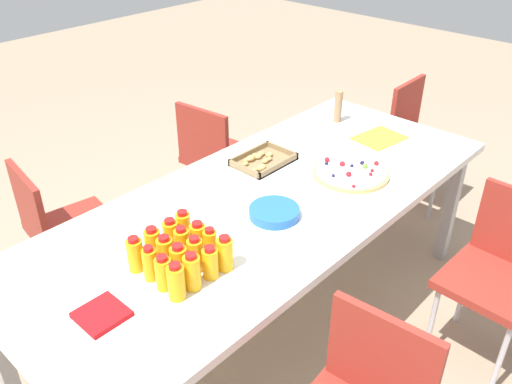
% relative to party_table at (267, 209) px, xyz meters
% --- Properties ---
extents(ground_plane, '(12.00, 12.00, 0.00)m').
position_rel_party_table_xyz_m(ground_plane, '(0.00, 0.00, -0.69)').
color(ground_plane, gray).
extents(party_table, '(2.40, 0.98, 0.75)m').
position_rel_party_table_xyz_m(party_table, '(0.00, 0.00, 0.00)').
color(party_table, white).
rests_on(party_table, ground_plane).
extents(chair_end, '(0.41, 0.41, 0.83)m').
position_rel_party_table_xyz_m(chair_end, '(1.60, 0.07, -0.19)').
color(chair_end, maroon).
rests_on(chair_end, ground_plane).
extents(chair_near_right, '(0.41, 0.41, 0.83)m').
position_rel_party_table_xyz_m(chair_near_right, '(0.58, -0.88, -0.19)').
color(chair_near_right, maroon).
rests_on(chair_near_right, ground_plane).
extents(chair_far_right, '(0.44, 0.44, 0.83)m').
position_rel_party_table_xyz_m(chair_far_right, '(0.48, 0.84, -0.19)').
color(chair_far_right, maroon).
rests_on(chair_far_right, ground_plane).
extents(chair_far_left, '(0.45, 0.45, 0.83)m').
position_rel_party_table_xyz_m(chair_far_left, '(-0.58, 0.85, -0.19)').
color(chair_far_left, maroon).
rests_on(chair_far_left, ground_plane).
extents(juice_bottle_0, '(0.06, 0.06, 0.14)m').
position_rel_party_table_xyz_m(juice_bottle_0, '(-0.69, -0.20, 0.12)').
color(juice_bottle_0, '#FAAD14').
rests_on(juice_bottle_0, party_table).
extents(juice_bottle_1, '(0.06, 0.06, 0.15)m').
position_rel_party_table_xyz_m(juice_bottle_1, '(-0.62, -0.20, 0.13)').
color(juice_bottle_1, '#F9AE14').
rests_on(juice_bottle_1, party_table).
extents(juice_bottle_2, '(0.06, 0.06, 0.13)m').
position_rel_party_table_xyz_m(juice_bottle_2, '(-0.53, -0.21, 0.12)').
color(juice_bottle_2, '#FAAD14').
rests_on(juice_bottle_2, party_table).
extents(juice_bottle_3, '(0.06, 0.06, 0.14)m').
position_rel_party_table_xyz_m(juice_bottle_3, '(-0.47, -0.21, 0.12)').
color(juice_bottle_3, '#FAAD14').
rests_on(juice_bottle_3, party_table).
extents(juice_bottle_4, '(0.06, 0.06, 0.14)m').
position_rel_party_table_xyz_m(juice_bottle_4, '(-0.68, -0.13, 0.12)').
color(juice_bottle_4, '#F9AC14').
rests_on(juice_bottle_4, party_table).
extents(juice_bottle_5, '(0.06, 0.06, 0.14)m').
position_rel_party_table_xyz_m(juice_bottle_5, '(-0.61, -0.13, 0.12)').
color(juice_bottle_5, '#F9AB14').
rests_on(juice_bottle_5, party_table).
extents(juice_bottle_6, '(0.06, 0.06, 0.14)m').
position_rel_party_table_xyz_m(juice_bottle_6, '(-0.54, -0.13, 0.12)').
color(juice_bottle_6, '#F9AC14').
rests_on(juice_bottle_6, party_table).
extents(juice_bottle_7, '(0.05, 0.05, 0.14)m').
position_rel_party_table_xyz_m(juice_bottle_7, '(-0.46, -0.13, 0.12)').
color(juice_bottle_7, '#F9AD14').
rests_on(juice_bottle_7, party_table).
extents(juice_bottle_8, '(0.05, 0.05, 0.14)m').
position_rel_party_table_xyz_m(juice_bottle_8, '(-0.68, -0.06, 0.12)').
color(juice_bottle_8, '#F9AB14').
rests_on(juice_bottle_8, party_table).
extents(juice_bottle_9, '(0.06, 0.06, 0.14)m').
position_rel_party_table_xyz_m(juice_bottle_9, '(-0.61, -0.05, 0.12)').
color(juice_bottle_9, '#F9AC14').
rests_on(juice_bottle_9, party_table).
extents(juice_bottle_10, '(0.06, 0.06, 0.15)m').
position_rel_party_table_xyz_m(juice_bottle_10, '(-0.54, -0.06, 0.13)').
color(juice_bottle_10, '#FAAE14').
rests_on(juice_bottle_10, party_table).
extents(juice_bottle_11, '(0.06, 0.06, 0.13)m').
position_rel_party_table_xyz_m(juice_bottle_11, '(-0.46, -0.06, 0.12)').
color(juice_bottle_11, '#F9AD14').
rests_on(juice_bottle_11, party_table).
extents(juice_bottle_12, '(0.06, 0.06, 0.14)m').
position_rel_party_table_xyz_m(juice_bottle_12, '(-0.69, 0.02, 0.12)').
color(juice_bottle_12, '#F9AD14').
rests_on(juice_bottle_12, party_table).
extents(juice_bottle_13, '(0.06, 0.06, 0.14)m').
position_rel_party_table_xyz_m(juice_bottle_13, '(-0.61, 0.02, 0.12)').
color(juice_bottle_13, '#FAAC14').
rests_on(juice_bottle_13, party_table).
extents(juice_bottle_14, '(0.06, 0.06, 0.14)m').
position_rel_party_table_xyz_m(juice_bottle_14, '(-0.53, 0.01, 0.12)').
color(juice_bottle_14, '#F9AD14').
rests_on(juice_bottle_14, party_table).
extents(juice_bottle_15, '(0.06, 0.06, 0.14)m').
position_rel_party_table_xyz_m(juice_bottle_15, '(-0.46, 0.02, 0.12)').
color(juice_bottle_15, '#FAAE14').
rests_on(juice_bottle_15, party_table).
extents(fruit_pizza, '(0.37, 0.37, 0.05)m').
position_rel_party_table_xyz_m(fruit_pizza, '(0.43, -0.15, 0.07)').
color(fruit_pizza, tan).
rests_on(fruit_pizza, party_table).
extents(snack_tray, '(0.29, 0.21, 0.04)m').
position_rel_party_table_xyz_m(snack_tray, '(0.23, 0.24, 0.07)').
color(snack_tray, olive).
rests_on(snack_tray, party_table).
extents(plate_stack, '(0.21, 0.21, 0.04)m').
position_rel_party_table_xyz_m(plate_stack, '(-0.09, -0.12, 0.08)').
color(plate_stack, blue).
rests_on(plate_stack, party_table).
extents(napkin_stack, '(0.15, 0.15, 0.02)m').
position_rel_party_table_xyz_m(napkin_stack, '(-0.92, -0.09, 0.07)').
color(napkin_stack, red).
rests_on(napkin_stack, party_table).
extents(cardboard_tube, '(0.04, 0.04, 0.18)m').
position_rel_party_table_xyz_m(cardboard_tube, '(0.90, 0.26, 0.15)').
color(cardboard_tube, '#9E7A56').
rests_on(cardboard_tube, party_table).
extents(paper_folder, '(0.29, 0.24, 0.01)m').
position_rel_party_table_xyz_m(paper_folder, '(0.87, -0.04, 0.06)').
color(paper_folder, yellow).
rests_on(paper_folder, party_table).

